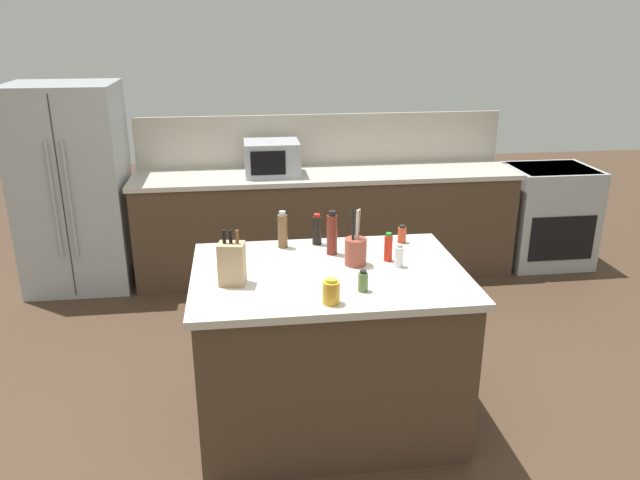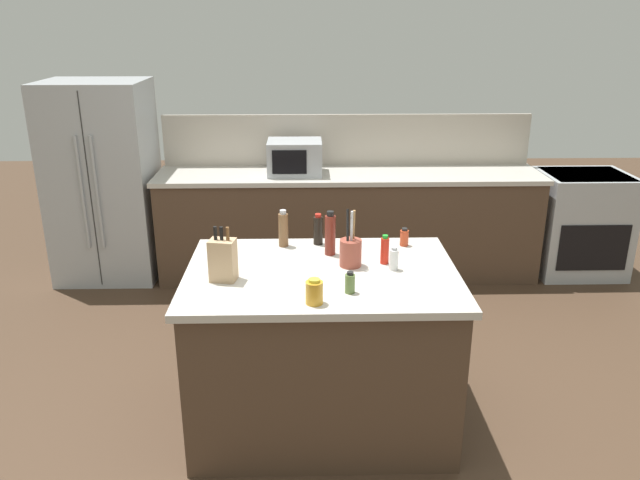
% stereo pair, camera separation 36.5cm
% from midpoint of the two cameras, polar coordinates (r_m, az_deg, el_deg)
% --- Properties ---
extents(ground_plane, '(14.00, 14.00, 0.00)m').
position_cam_midpoint_polar(ground_plane, '(3.81, 2.99, -16.06)').
color(ground_plane, '#473323').
extents(back_counter_run, '(3.35, 0.66, 0.94)m').
position_cam_midpoint_polar(back_counter_run, '(5.59, 4.48, 1.43)').
color(back_counter_run, '#4C3828').
rests_on(back_counter_run, ground_plane).
extents(wall_backsplash, '(3.31, 0.03, 0.46)m').
position_cam_midpoint_polar(wall_backsplash, '(5.72, 4.36, 9.09)').
color(wall_backsplash, '#B2A899').
rests_on(wall_backsplash, back_counter_run).
extents(kitchen_island, '(1.46, 1.03, 0.94)m').
position_cam_midpoint_polar(kitchen_island, '(3.55, 3.13, -9.88)').
color(kitchen_island, '#4C3828').
rests_on(kitchen_island, ground_plane).
extents(refrigerator, '(0.86, 0.75, 1.73)m').
position_cam_midpoint_polar(refrigerator, '(5.72, -17.47, 5.08)').
color(refrigerator, '#ADB2B7').
rests_on(refrigerator, ground_plane).
extents(range_oven, '(0.76, 0.65, 0.92)m').
position_cam_midpoint_polar(range_oven, '(6.16, 24.27, 1.41)').
color(range_oven, '#ADB2B7').
rests_on(range_oven, ground_plane).
extents(microwave, '(0.46, 0.39, 0.29)m').
position_cam_midpoint_polar(microwave, '(5.40, -0.38, 7.56)').
color(microwave, '#ADB2B7').
rests_on(microwave, back_counter_run).
extents(knife_block, '(0.15, 0.12, 0.29)m').
position_cam_midpoint_polar(knife_block, '(3.20, -5.67, -1.85)').
color(knife_block, tan).
rests_on(knife_block, kitchen_island).
extents(utensil_crock, '(0.12, 0.12, 0.32)m').
position_cam_midpoint_polar(utensil_crock, '(3.39, 5.90, -1.13)').
color(utensil_crock, brown).
rests_on(utensil_crock, kitchen_island).
extents(salt_shaker, '(0.05, 0.05, 0.13)m').
position_cam_midpoint_polar(salt_shaker, '(3.38, 9.85, -1.80)').
color(salt_shaker, silver).
rests_on(salt_shaker, kitchen_island).
extents(vinegar_bottle, '(0.06, 0.06, 0.26)m').
position_cam_midpoint_polar(vinegar_bottle, '(3.54, 3.89, 0.48)').
color(vinegar_bottle, maroon).
rests_on(vinegar_bottle, kitchen_island).
extents(soy_sauce_bottle, '(0.06, 0.06, 0.19)m').
position_cam_midpoint_polar(soy_sauce_bottle, '(3.70, 2.65, 0.88)').
color(soy_sauce_bottle, black).
rests_on(soy_sauce_bottle, kitchen_island).
extents(hot_sauce_bottle, '(0.05, 0.05, 0.16)m').
position_cam_midpoint_polar(hot_sauce_bottle, '(3.45, 8.97, -0.98)').
color(hot_sauce_bottle, red).
rests_on(hot_sauce_bottle, kitchen_island).
extents(spice_jar_oregano, '(0.05, 0.05, 0.11)m').
position_cam_midpoint_polar(spice_jar_oregano, '(3.08, 6.16, -4.01)').
color(spice_jar_oregano, '#567038').
rests_on(spice_jar_oregano, kitchen_island).
extents(honey_jar, '(0.08, 0.08, 0.13)m').
position_cam_midpoint_polar(honey_jar, '(2.95, 3.02, -4.85)').
color(honey_jar, gold).
rests_on(honey_jar, kitchen_island).
extents(spice_jar_paprika, '(0.05, 0.05, 0.11)m').
position_cam_midpoint_polar(spice_jar_paprika, '(3.75, 10.49, 0.18)').
color(spice_jar_paprika, '#B73D1E').
rests_on(spice_jar_paprika, kitchen_island).
extents(pepper_grinder, '(0.06, 0.06, 0.22)m').
position_cam_midpoint_polar(pepper_grinder, '(3.66, -0.54, 0.95)').
color(pepper_grinder, brown).
rests_on(pepper_grinder, kitchen_island).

